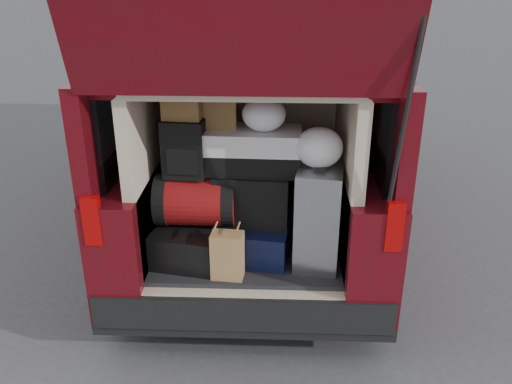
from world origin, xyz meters
TOP-DOWN VIEW (x-y plane):
  - ground at (0.00, 0.00)m, footprint 80.00×80.00m
  - minivan at (0.00, 1.86)m, footprint 1.90×5.35m
  - load_floor at (0.00, 0.28)m, footprint 1.24×1.05m
  - black_hardshell at (-0.37, 0.13)m, footprint 0.52×0.65m
  - navy_hardshell at (0.08, 0.17)m, footprint 0.51×0.59m
  - silver_roller at (0.47, 0.08)m, footprint 0.34×0.48m
  - kraft_bag at (-0.10, -0.15)m, footprint 0.21×0.14m
  - red_duffel at (-0.33, 0.13)m, footprint 0.52×0.34m
  - black_soft_case at (0.04, 0.17)m, footprint 0.51×0.33m
  - backpack at (-0.39, 0.13)m, footprint 0.27×0.18m
  - twotone_duffel at (0.04, 0.21)m, footprint 0.63×0.34m
  - grocery_sack_lower at (-0.39, 0.18)m, footprint 0.25×0.21m
  - grocery_sack_upper at (-0.17, 0.27)m, footprint 0.22×0.19m
  - plastic_bag_center at (0.11, 0.19)m, footprint 0.28×0.26m
  - plastic_bag_right at (0.45, 0.07)m, footprint 0.30×0.28m

SIDE VIEW (x-z plane):
  - ground at x=0.00m, z-range 0.00..0.00m
  - load_floor at x=0.00m, z-range 0.00..0.55m
  - navy_hardshell at x=0.08m, z-range 0.55..0.78m
  - black_hardshell at x=-0.37m, z-range 0.55..0.78m
  - kraft_bag at x=-0.10m, z-range 0.55..0.86m
  - silver_roller at x=0.47m, z-range 0.55..1.22m
  - minivan at x=0.00m, z-range -0.47..2.29m
  - red_duffel at x=-0.33m, z-range 0.78..1.12m
  - black_soft_case at x=0.04m, z-range 0.78..1.13m
  - twotone_duffel at x=0.04m, z-range 1.13..1.41m
  - backpack at x=-0.39m, z-range 1.12..1.49m
  - plastic_bag_right at x=0.45m, z-range 1.22..1.47m
  - grocery_sack_upper at x=-0.17m, z-range 1.41..1.61m
  - plastic_bag_center at x=0.11m, z-range 1.41..1.63m
  - grocery_sack_lower at x=-0.39m, z-range 1.49..1.70m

